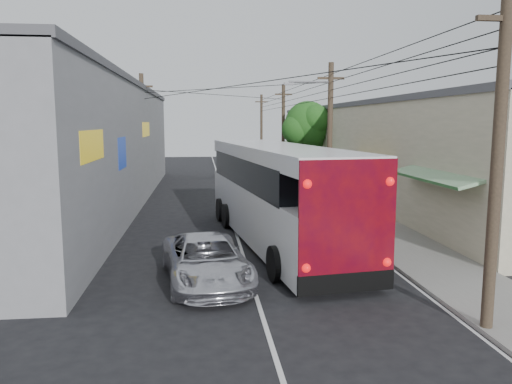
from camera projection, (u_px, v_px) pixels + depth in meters
The scene contains 13 objects.
ground at pixel (260, 309), 13.32m from camera, with size 120.00×120.00×0.00m, color black.
sidewalk at pixel (321, 195), 33.70m from camera, with size 3.00×80.00×0.12m, color slate.
building_right at pixel (376, 148), 35.72m from camera, with size 7.09×40.00×6.25m.
building_left at pixel (83, 144), 29.61m from camera, with size 7.20×36.00×7.25m.
utility_poles at pixel (271, 135), 33.09m from camera, with size 11.80×45.28×8.00m.
street_tree at pixel (308, 126), 39.02m from camera, with size 4.40×4.00×6.60m.
coach_bus at pixel (276, 193), 20.43m from camera, with size 4.71×14.19×4.02m.
jeepney at pixel (206, 260), 15.37m from camera, with size 2.41×5.22×1.45m, color silver.
parked_suv at pixel (287, 188), 31.33m from camera, with size 2.41×5.93×1.72m, color #A2A2AA.
parked_car_mid at pixel (283, 179), 37.78m from camera, with size 1.61×4.00×1.36m, color #292A2F.
parked_car_far at pixel (271, 170), 43.77m from camera, with size 1.70×4.88×1.61m, color black.
pedestrian_near at pixel (341, 193), 28.60m from camera, with size 0.57×0.38×1.57m, color #D26F88.
pedestrian_far at pixel (361, 206), 24.07m from camera, with size 0.80×0.63×1.65m, color #89AAC7.
Camera 1 is at (-1.50, -12.67, 4.95)m, focal length 35.00 mm.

